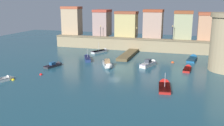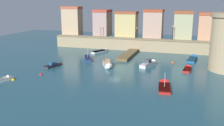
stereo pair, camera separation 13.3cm
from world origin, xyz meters
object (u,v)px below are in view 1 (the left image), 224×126
object	(u,v)px
quay_lamp_0	(101,29)
moored_boat_0	(102,51)
moored_boat_6	(193,58)
mooring_buoy_0	(173,63)
moored_boat_5	(150,63)
quay_lamp_2	(172,30)
mooring_buoy_2	(41,75)
moored_boat_4	(87,58)
mooring_buoy_1	(13,80)
moored_boat_7	(108,65)
moored_boat_2	(55,65)
moored_boat_8	(0,80)
quay_lamp_1	(137,31)
moored_boat_3	(188,68)
moored_boat_1	(164,85)

from	to	relation	value
quay_lamp_0	moored_boat_0	world-z (taller)	quay_lamp_0
moored_boat_6	mooring_buoy_0	xyz separation A→B (m)	(-4.24, -4.57, -0.28)
moored_boat_5	mooring_buoy_0	world-z (taller)	moored_boat_5
quay_lamp_2	mooring_buoy_0	xyz separation A→B (m)	(1.25, -11.75, -5.85)
moored_boat_5	quay_lamp_2	bearing A→B (deg)	8.65
quay_lamp_0	mooring_buoy_2	world-z (taller)	quay_lamp_0
quay_lamp_2	moored_boat_4	size ratio (longest dim) A/B	0.63
mooring_buoy_1	moored_boat_7	bearing A→B (deg)	46.32
moored_boat_2	moored_boat_4	distance (m)	8.74
mooring_buoy_1	moored_boat_0	bearing A→B (deg)	77.17
moored_boat_0	moored_boat_5	distance (m)	18.17
moored_boat_6	quay_lamp_0	bearing A→B (deg)	81.78
mooring_buoy_2	moored_boat_6	bearing A→B (deg)	38.80
moored_boat_2	mooring_buoy_0	bearing A→B (deg)	-49.38
moored_boat_2	mooring_buoy_0	size ratio (longest dim) A/B	7.53
moored_boat_8	mooring_buoy_2	distance (m)	7.20
moored_boat_0	moored_boat_5	world-z (taller)	moored_boat_0
quay_lamp_0	moored_boat_4	distance (m)	15.46
moored_boat_7	moored_boat_8	xyz separation A→B (m)	(-14.37, -14.86, -0.15)
moored_boat_2	moored_boat_5	size ratio (longest dim) A/B	0.82
quay_lamp_1	moored_boat_4	bearing A→B (deg)	-120.66
moored_boat_3	moored_boat_4	xyz separation A→B (m)	(-22.65, 2.35, 0.16)
moored_boat_1	mooring_buoy_1	bearing A→B (deg)	92.42
moored_boat_1	moored_boat_3	bearing A→B (deg)	-22.70
moored_boat_4	moored_boat_6	bearing A→B (deg)	-99.11
quay_lamp_1	moored_boat_0	distance (m)	10.98
moored_boat_8	mooring_buoy_2	bearing A→B (deg)	-10.97
moored_boat_5	moored_boat_2	bearing A→B (deg)	128.52
quay_lamp_2	moored_boat_3	world-z (taller)	quay_lamp_2
moored_boat_3	moored_boat_5	bearing A→B (deg)	88.10
mooring_buoy_2	moored_boat_1	bearing A→B (deg)	0.05
moored_boat_3	quay_lamp_0	bearing A→B (deg)	60.69
quay_lamp_0	mooring_buoy_1	bearing A→B (deg)	-97.24
moored_boat_0	moored_boat_2	bearing A→B (deg)	-168.84
moored_boat_6	mooring_buoy_1	size ratio (longest dim) A/B	11.58
moored_boat_4	moored_boat_8	size ratio (longest dim) A/B	1.02
moored_boat_7	mooring_buoy_1	bearing A→B (deg)	-70.85
moored_boat_4	moored_boat_5	distance (m)	14.97
moored_boat_8	moored_boat_3	bearing A→B (deg)	-33.47
mooring_buoy_2	moored_boat_5	bearing A→B (deg)	35.35
quay_lamp_1	mooring_buoy_1	size ratio (longest dim) A/B	5.16
moored_boat_7	mooring_buoy_2	world-z (taller)	moored_boat_7
quay_lamp_1	quay_lamp_2	xyz separation A→B (m)	(9.50, 0.00, 0.47)
quay_lamp_1	moored_boat_7	size ratio (longest dim) A/B	0.57
quay_lamp_0	moored_boat_7	world-z (taller)	quay_lamp_0
moored_boat_5	moored_boat_6	bearing A→B (deg)	-24.95
quay_lamp_2	mooring_buoy_0	size ratio (longest dim) A/B	5.75
moored_boat_5	mooring_buoy_0	bearing A→B (deg)	-27.11
quay_lamp_0	moored_boat_4	bearing A→B (deg)	-82.57
quay_lamp_1	moored_boat_0	bearing A→B (deg)	-148.51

